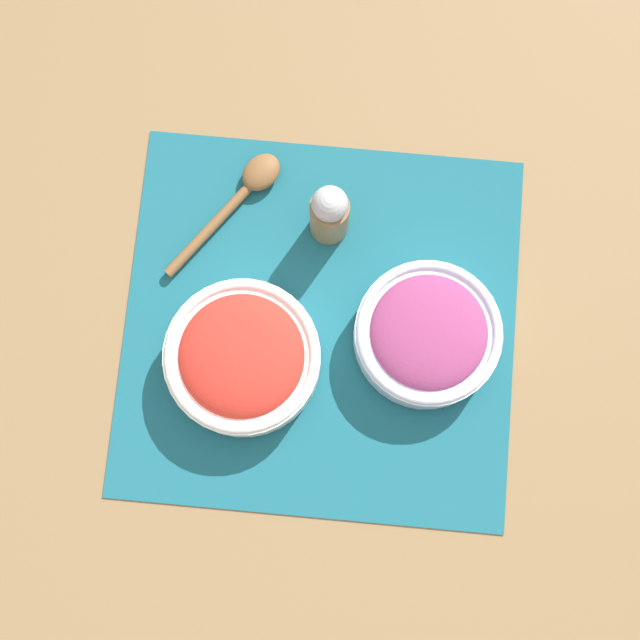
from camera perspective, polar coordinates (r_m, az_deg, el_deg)
The scene contains 6 objects.
ground_plane at distance 1.02m, azimuth 0.00°, elevation -0.33°, with size 3.00×3.00×0.00m, color olive.
placemat at distance 1.02m, azimuth 0.00°, elevation -0.31°, with size 0.45×0.43×0.00m.
tomato_bowl at distance 0.98m, azimuth -4.99°, elevation -2.41°, with size 0.17×0.17×0.07m.
onion_bowl at distance 0.99m, azimuth 6.90°, elevation -0.90°, with size 0.16×0.16×0.06m.
wooden_spoon at distance 1.05m, azimuth -4.87°, elevation 8.22°, with size 0.13×0.17×0.02m.
pepper_shaker at distance 0.99m, azimuth 0.48°, elevation 6.86°, with size 0.04×0.04×0.11m.
Camera 1 is at (0.02, -0.17, 1.01)m, focal length 50.00 mm.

